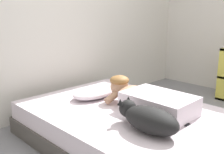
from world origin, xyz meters
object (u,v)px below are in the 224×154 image
(dog, at_px, (148,118))
(cell_phone, at_px, (181,123))
(coffee_cup, at_px, (118,91))
(pillow, at_px, (94,93))
(bed, at_px, (127,127))
(person_lying, at_px, (147,99))

(dog, height_order, cell_phone, dog)
(coffee_cup, bearing_deg, pillow, 156.21)
(bed, xyz_separation_m, dog, (-0.23, -0.42, 0.28))
(pillow, xyz_separation_m, cell_phone, (0.07, -1.03, -0.05))
(bed, relative_size, person_lying, 2.25)
(pillow, xyz_separation_m, coffee_cup, (0.26, -0.11, -0.02))
(bed, bearing_deg, cell_phone, -80.44)
(pillow, relative_size, person_lying, 0.57)
(bed, relative_size, cell_phone, 14.81)
(pillow, distance_m, person_lying, 0.64)
(dog, bearing_deg, cell_phone, -19.17)
(coffee_cup, distance_m, cell_phone, 0.94)
(dog, bearing_deg, person_lying, 38.95)
(person_lying, distance_m, dog, 0.47)
(person_lying, xyz_separation_m, cell_phone, (-0.05, -0.41, -0.10))
(dog, xyz_separation_m, cell_phone, (0.31, -0.11, -0.10))
(coffee_cup, bearing_deg, bed, -124.72)
(pillow, distance_m, dog, 0.96)
(person_lying, distance_m, coffee_cup, 0.53)
(person_lying, distance_m, cell_phone, 0.42)
(person_lying, relative_size, coffee_cup, 7.36)
(cell_phone, bearing_deg, bed, 99.56)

